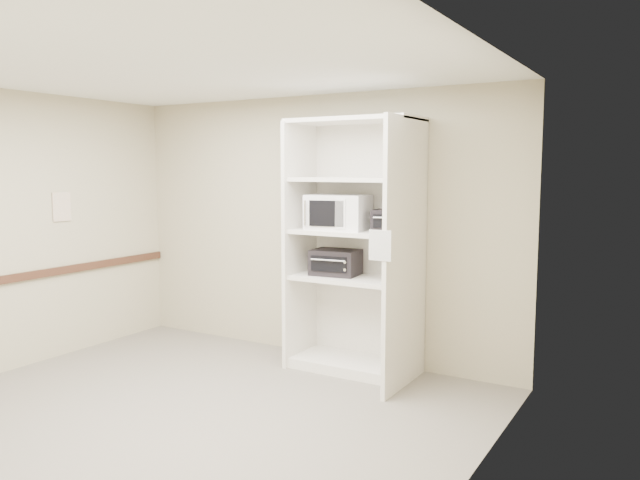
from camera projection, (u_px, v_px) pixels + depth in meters
The scene contains 12 objects.
floor at pixel (185, 416), 4.94m from camera, with size 4.50×4.00×0.01m, color #6A665A.
ceiling at pixel (176, 67), 4.64m from camera, with size 4.50×4.00×0.01m, color white.
wall_back at pixel (315, 227), 6.50m from camera, with size 4.50×0.02×2.70m, color tan.
wall_left at pixel (4, 232), 5.93m from camera, with size 0.02×4.00×2.70m, color tan.
wall_right at pixel (467, 271), 3.65m from camera, with size 0.02×4.00×2.70m, color tan.
shelving_unit at pixel (358, 255), 5.93m from camera, with size 1.24×0.92×2.42m.
microwave at pixel (338, 212), 5.96m from camera, with size 0.56×0.42×0.33m, color white.
toaster_oven_upper at pixel (393, 221), 5.77m from camera, with size 0.35×0.27×0.20m, color black.
toaster_oven_lower at pixel (336, 262), 6.07m from camera, with size 0.45×0.34×0.25m, color black.
paper_sign at pixel (380, 245), 5.11m from camera, with size 0.20×0.01×0.25m, color white.
chair_rail at pixel (8, 279), 5.96m from camera, with size 0.04×3.98×0.08m, color #3F2317.
wall_poster at pixel (62, 207), 6.44m from camera, with size 0.01×0.21×0.30m, color silver.
Camera 1 is at (3.34, -3.54, 1.94)m, focal length 35.00 mm.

